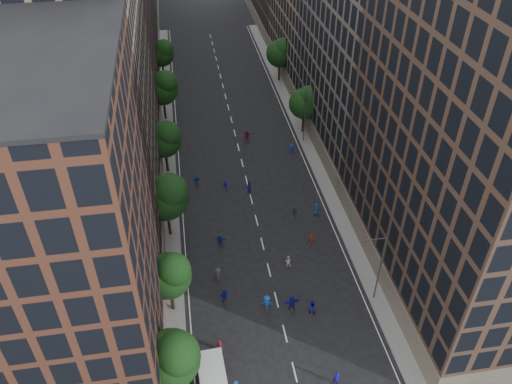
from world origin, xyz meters
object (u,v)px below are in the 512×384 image
Objects in this scene: streetlamp_far at (304,113)px; streetlamp_near at (378,265)px; skater_1 at (337,378)px; cargo_van at (213,383)px; skater_2 at (312,307)px.

streetlamp_near is at bearing -90.00° from streetlamp_far.
streetlamp_far is at bearing -76.78° from skater_1.
cargo_van is 2.90× the size of skater_2.
streetlamp_near is 33.00m from streetlamp_far.
cargo_van is (-18.17, -41.28, -3.65)m from streetlamp_far.
streetlamp_near is 4.74× the size of skater_2.
streetlamp_near is 1.00× the size of streetlamp_far.
streetlamp_far is 34.89m from skater_2.
cargo_van is at bearing -155.51° from streetlamp_near.
skater_1 is (11.35, -1.02, -0.63)m from cargo_van.
streetlamp_near reaches higher than skater_2.
streetlamp_near is at bearing 21.77° from cargo_van.
skater_2 is at bearing -172.72° from streetlamp_near.
streetlamp_near and streetlamp_far have the same top height.
streetlamp_far reaches higher than cargo_van.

